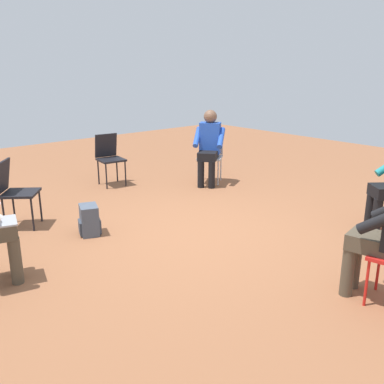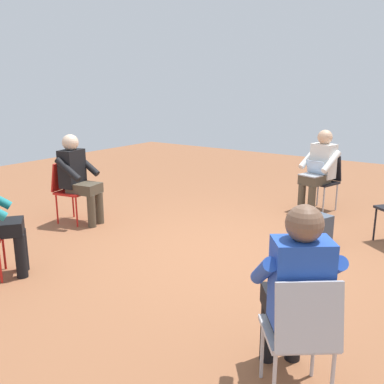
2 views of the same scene
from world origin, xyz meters
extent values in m
plane|color=brown|center=(0.00, 0.00, 0.00)|extent=(14.31, 14.31, 0.00)
cylinder|color=red|center=(1.39, 1.88, 0.21)|extent=(0.02, 0.02, 0.42)
cube|color=black|center=(-1.56, -1.50, 0.43)|extent=(0.56, 0.56, 0.03)
cylinder|color=black|center=(-1.59, -1.26, 0.21)|extent=(0.02, 0.02, 0.42)
cylinder|color=black|center=(-1.32, -1.47, 0.21)|extent=(0.02, 0.02, 0.42)
cylinder|color=black|center=(-1.79, -1.53, 0.21)|extent=(0.02, 0.02, 0.42)
cylinder|color=black|center=(-1.53, -1.73, 0.21)|extent=(0.02, 0.02, 0.42)
cube|color=black|center=(-1.67, -1.65, 0.65)|extent=(0.36, 0.31, 0.40)
cylinder|color=red|center=(2.19, -0.02, 0.21)|extent=(0.02, 0.02, 0.42)
cylinder|color=red|center=(2.12, 0.31, 0.21)|extent=(0.02, 0.02, 0.42)
cube|color=black|center=(-2.51, 0.35, 0.43)|extent=(0.45, 0.45, 0.03)
cylinder|color=black|center=(-2.32, 0.49, 0.21)|extent=(0.02, 0.02, 0.42)
cylinder|color=black|center=(-2.36, 0.16, 0.21)|extent=(0.02, 0.02, 0.42)
cylinder|color=black|center=(-2.65, 0.54, 0.21)|extent=(0.02, 0.02, 0.42)
cylinder|color=black|center=(-2.70, 0.20, 0.21)|extent=(0.02, 0.02, 0.42)
cube|color=black|center=(-2.69, 0.37, 0.65)|extent=(0.14, 0.39, 0.40)
cube|color=#B7B7BC|center=(-1.56, 1.71, 0.43)|extent=(0.56, 0.56, 0.03)
cylinder|color=#B7B7BC|center=(-1.32, 1.68, 0.21)|extent=(0.02, 0.02, 0.42)
cylinder|color=#B7B7BC|center=(-1.59, 1.48, 0.21)|extent=(0.02, 0.02, 0.42)
cylinder|color=#B7B7BC|center=(-1.53, 1.95, 0.21)|extent=(0.02, 0.02, 0.42)
cylinder|color=#B7B7BC|center=(-1.80, 1.75, 0.21)|extent=(0.02, 0.02, 0.42)
cube|color=#B7B7BC|center=(-1.68, 1.87, 0.65)|extent=(0.36, 0.31, 0.40)
cylinder|color=#4C4233|center=(-0.30, -2.04, 0.23)|extent=(0.11, 0.11, 0.45)
cylinder|color=#4C4233|center=(-0.13, -2.08, 0.23)|extent=(0.11, 0.11, 0.45)
cube|color=#9EA0A5|center=(-0.23, -2.11, 0.59)|extent=(0.35, 0.29, 0.02)
cylinder|color=black|center=(-1.27, 1.49, 0.23)|extent=(0.11, 0.11, 0.45)
cylinder|color=black|center=(-1.41, 1.38, 0.23)|extent=(0.11, 0.11, 0.45)
cube|color=black|center=(-1.44, 1.56, 0.51)|extent=(0.49, 0.52, 0.14)
cube|color=blue|center=(-1.56, 1.71, 0.77)|extent=(0.40, 0.38, 0.52)
sphere|color=brown|center=(-1.56, 1.71, 1.13)|extent=(0.22, 0.22, 0.22)
cylinder|color=blue|center=(-1.34, 1.76, 0.80)|extent=(0.31, 0.37, 0.31)
cylinder|color=blue|center=(-1.66, 1.51, 0.80)|extent=(0.31, 0.37, 0.31)
cylinder|color=black|center=(1.48, 1.57, 0.23)|extent=(0.11, 0.11, 0.45)
cylinder|color=black|center=(1.33, 1.68, 0.23)|extent=(0.11, 0.11, 0.45)
cylinder|color=#4C4233|center=(1.99, 0.02, 0.23)|extent=(0.11, 0.11, 0.45)
cylinder|color=#4C4233|center=(1.95, 0.20, 0.23)|extent=(0.11, 0.11, 0.45)
cube|color=#4C4233|center=(2.13, 0.14, 0.51)|extent=(0.47, 0.37, 0.14)
cylinder|color=black|center=(2.26, -0.04, 0.80)|extent=(0.41, 0.16, 0.31)
cube|color=#475160|center=(-0.78, -1.00, 0.18)|extent=(0.33, 0.29, 0.36)
cube|color=#39414D|center=(-0.78, -1.00, 0.10)|extent=(0.27, 0.30, 0.16)
camera|label=1|loc=(3.64, -3.21, 1.95)|focal=40.00mm
camera|label=2|loc=(-2.36, 3.96, 1.89)|focal=40.00mm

